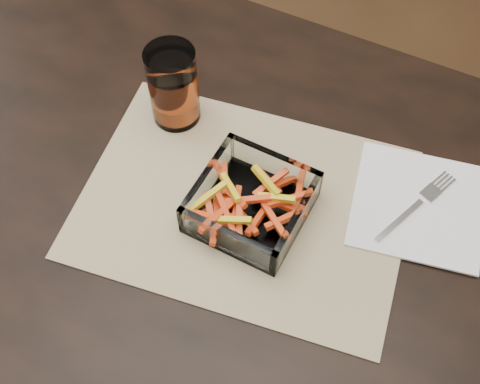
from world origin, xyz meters
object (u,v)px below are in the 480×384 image
at_px(glass_bowl, 251,204).
at_px(tumbler, 174,88).
at_px(fork, 417,205).
at_px(dining_table, 170,243).

relative_size(glass_bowl, tumbler, 1.15).
height_order(glass_bowl, fork, glass_bowl).
distance_m(glass_bowl, fork, 0.23).
bearing_deg(fork, tumbler, -157.32).
xyz_separation_m(dining_table, tumbler, (-0.07, 0.16, 0.15)).
distance_m(tumbler, fork, 0.39).
relative_size(tumbler, fork, 0.84).
distance_m(dining_table, glass_bowl, 0.17).
distance_m(dining_table, tumbler, 0.23).
height_order(glass_bowl, tumbler, tumbler).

